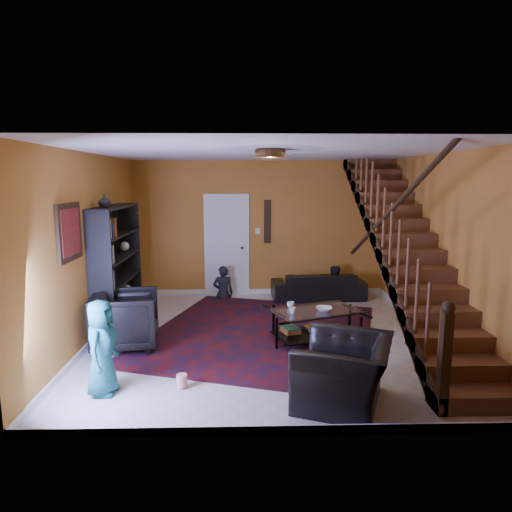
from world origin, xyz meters
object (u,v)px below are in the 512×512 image
at_px(coffee_table, 315,323).
at_px(bookshelf, 118,270).
at_px(sofa, 318,286).
at_px(armchair_left, 126,320).
at_px(armchair_right, 344,371).

bearing_deg(coffee_table, bookshelf, 165.94).
height_order(sofa, armchair_left, armchair_left).
relative_size(bookshelf, sofa, 1.07).
bearing_deg(sofa, armchair_left, 36.43).
bearing_deg(coffee_table, armchair_left, -176.00).
bearing_deg(armchair_right, armchair_left, -100.13).
xyz_separation_m(bookshelf, coffee_table, (3.13, -0.78, -0.68)).
bearing_deg(armchair_left, sofa, -58.54).
bearing_deg(armchair_right, sofa, -164.06).
distance_m(sofa, armchair_left, 4.19).
height_order(sofa, armchair_right, armchair_right).
distance_m(bookshelf, sofa, 4.02).
relative_size(armchair_left, armchair_right, 0.83).
bearing_deg(sofa, coffee_table, 76.48).
distance_m(bookshelf, armchair_right, 4.19).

